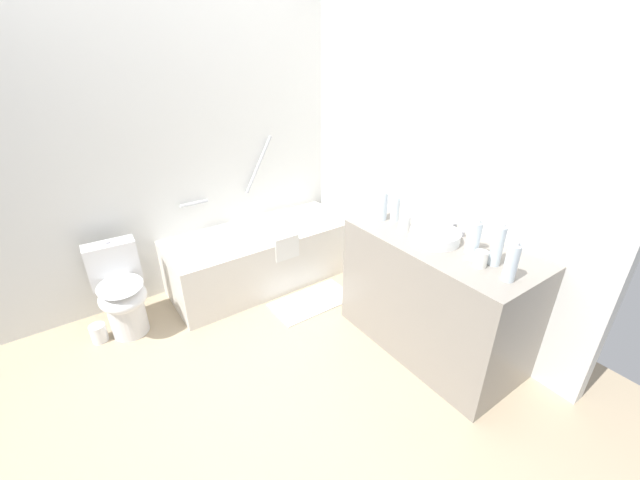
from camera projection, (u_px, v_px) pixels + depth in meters
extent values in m
plane|color=tan|center=(258.00, 362.00, 2.72)|extent=(3.80, 3.80, 0.00)
cube|color=silver|center=(170.00, 139.00, 3.07)|extent=(3.20, 0.10, 2.57)
cube|color=silver|center=(424.00, 145.00, 2.89)|extent=(0.10, 2.85, 2.57)
cube|color=silver|center=(262.00, 256.00, 3.54)|extent=(1.59, 0.64, 0.50)
cube|color=white|center=(260.00, 235.00, 3.44)|extent=(1.30, 0.46, 0.09)
cylinder|color=#B2B2B7|center=(319.00, 211.00, 3.72)|extent=(0.09, 0.03, 0.03)
cylinder|color=#B2B2B7|center=(259.00, 165.00, 3.51)|extent=(0.29, 0.03, 0.48)
cylinder|color=#B2B2B7|center=(194.00, 203.00, 3.29)|extent=(0.23, 0.03, 0.03)
cube|color=white|center=(287.00, 248.00, 3.26)|extent=(0.22, 0.03, 0.20)
cylinder|color=white|center=(127.00, 313.00, 2.93)|extent=(0.25, 0.25, 0.35)
ellipsoid|color=white|center=(123.00, 297.00, 2.82)|extent=(0.34, 0.40, 0.16)
ellipsoid|color=white|center=(120.00, 286.00, 2.78)|extent=(0.33, 0.38, 0.02)
cube|color=white|center=(113.00, 263.00, 2.91)|extent=(0.35, 0.16, 0.33)
cylinder|color=#A4A4AA|center=(107.00, 243.00, 2.84)|extent=(0.03, 0.03, 0.01)
cube|color=gray|center=(434.00, 295.00, 2.71)|extent=(0.61, 1.23, 0.84)
cylinder|color=white|center=(435.00, 236.00, 2.50)|extent=(0.31, 0.31, 0.07)
cylinder|color=#A5A5AA|center=(455.00, 228.00, 2.60)|extent=(0.02, 0.02, 0.07)
cylinder|color=#A5A5AA|center=(450.00, 226.00, 2.55)|extent=(0.12, 0.02, 0.02)
cylinder|color=#A5A5AA|center=(462.00, 234.00, 2.56)|extent=(0.03, 0.03, 0.04)
cylinder|color=#A5A5AA|center=(447.00, 227.00, 2.65)|extent=(0.03, 0.03, 0.04)
cylinder|color=silver|center=(497.00, 246.00, 2.20)|extent=(0.07, 0.07, 0.24)
cylinder|color=white|center=(502.00, 225.00, 2.14)|extent=(0.04, 0.04, 0.02)
cylinder|color=silver|center=(382.00, 206.00, 2.77)|extent=(0.07, 0.07, 0.20)
cylinder|color=white|center=(383.00, 191.00, 2.72)|extent=(0.04, 0.04, 0.02)
cylinder|color=silver|center=(395.00, 209.00, 2.75)|extent=(0.06, 0.06, 0.17)
cylinder|color=white|center=(396.00, 196.00, 2.71)|extent=(0.03, 0.03, 0.02)
cylinder|color=silver|center=(474.00, 241.00, 2.26)|extent=(0.07, 0.07, 0.23)
cylinder|color=white|center=(478.00, 221.00, 2.20)|extent=(0.04, 0.04, 0.02)
cylinder|color=silver|center=(511.00, 263.00, 2.06)|extent=(0.07, 0.07, 0.21)
cylinder|color=white|center=(516.00, 243.00, 2.01)|extent=(0.04, 0.04, 0.02)
cylinder|color=silver|center=(473.00, 236.00, 2.33)|extent=(0.06, 0.06, 0.22)
cylinder|color=white|center=(476.00, 217.00, 2.27)|extent=(0.03, 0.03, 0.02)
cylinder|color=white|center=(405.00, 223.00, 2.64)|extent=(0.08, 0.08, 0.10)
cylinder|color=white|center=(481.00, 259.00, 2.21)|extent=(0.07, 0.07, 0.09)
cube|color=white|center=(312.00, 301.00, 3.34)|extent=(0.67, 0.35, 0.01)
cylinder|color=white|center=(99.00, 333.00, 2.89)|extent=(0.11, 0.11, 0.13)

